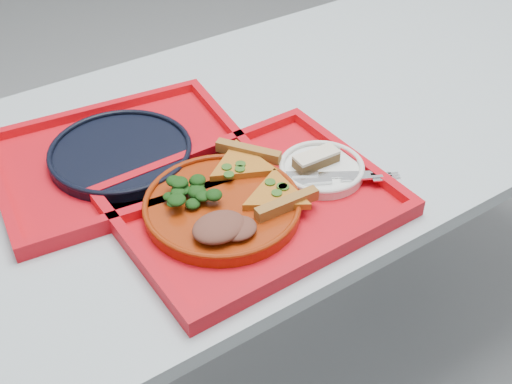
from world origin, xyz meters
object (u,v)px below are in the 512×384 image
dessert_bar (316,159)px  tray_main (253,206)px  navy_plate (121,154)px  tray_far (122,160)px  dinner_plate (222,208)px

dessert_bar → tray_main: bearing=-172.4°
tray_main → dessert_bar: dessert_bar is taller
dessert_bar → navy_plate: bearing=142.4°
tray_far → dinner_plate: 0.24m
tray_far → dinner_plate: bearing=-65.2°
navy_plate → dessert_bar: bearing=-39.8°
tray_main → dessert_bar: (0.14, 0.01, 0.03)m
dinner_plate → dessert_bar: bearing=1.1°
tray_far → navy_plate: bearing=-173.5°
tray_far → dessert_bar: (0.27, -0.23, 0.03)m
dessert_bar → dinner_plate: bearing=-176.8°
tray_far → dinner_plate: dinner_plate is taller
tray_far → dessert_bar: size_ratio=5.40×
dinner_plate → navy_plate: (-0.08, 0.23, -0.00)m
navy_plate → dessert_bar: size_ratio=3.12×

